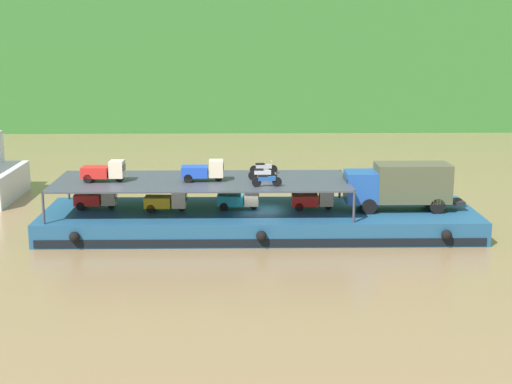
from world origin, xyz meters
TOP-DOWN VIEW (x-y plane):
  - ground_plane at (0.00, 0.00)m, footprint 400.00×400.00m
  - cargo_barge at (0.00, -0.02)m, footprint 28.40×8.32m
  - covered_lorry at (9.21, -0.26)m, footprint 7.88×2.37m
  - cargo_rack at (-3.80, 0.00)m, footprint 19.20×6.99m
  - mini_truck_lower_stern at (-10.84, 0.57)m, footprint 2.74×1.20m
  - mini_truck_lower_aft at (-6.11, -0.28)m, footprint 2.78×1.26m
  - mini_truck_lower_mid at (-1.38, 0.18)m, footprint 2.79×1.29m
  - mini_truck_lower_fore at (3.54, 0.07)m, footprint 2.76×1.23m
  - mini_truck_upper_stern at (-10.10, -0.28)m, footprint 2.78×1.28m
  - mini_truck_upper_mid at (-3.68, -0.24)m, footprint 2.76×1.23m
  - motorcycle_upper_port at (0.37, -2.10)m, footprint 1.90×0.55m
  - motorcycle_upper_centre at (0.17, 0.00)m, footprint 1.90×0.55m
  - motorcycle_upper_stbd at (0.29, 2.09)m, footprint 1.90×0.55m

SIDE VIEW (x-z plane):
  - ground_plane at x=0.00m, z-range 0.00..0.00m
  - cargo_barge at x=0.00m, z-range 0.00..1.50m
  - mini_truck_lower_stern at x=-10.84m, z-range 1.50..2.88m
  - mini_truck_lower_aft at x=-6.11m, z-range 1.50..2.88m
  - mini_truck_lower_mid at x=-1.38m, z-range 1.50..2.88m
  - mini_truck_lower_fore at x=3.54m, z-range 1.50..2.88m
  - covered_lorry at x=9.21m, z-range 1.64..4.74m
  - cargo_rack at x=-3.80m, z-range 2.44..4.44m
  - motorcycle_upper_port at x=0.37m, z-range 3.50..4.37m
  - motorcycle_upper_centre at x=0.17m, z-range 3.50..4.37m
  - motorcycle_upper_stbd at x=0.29m, z-range 3.50..4.37m
  - mini_truck_upper_stern at x=-10.10m, z-range 3.50..4.88m
  - mini_truck_upper_mid at x=-3.68m, z-range 3.50..4.88m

